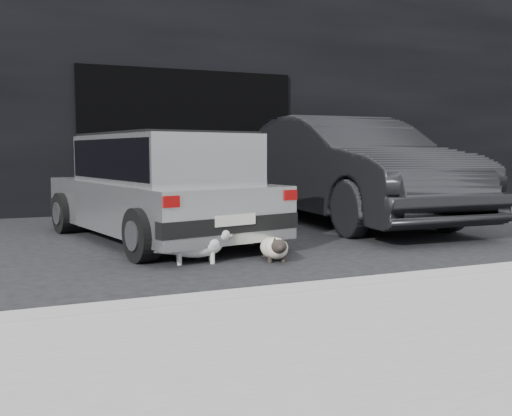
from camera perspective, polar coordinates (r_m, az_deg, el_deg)
name	(u,v)px	position (r m, az deg, el deg)	size (l,w,h in m)	color
ground	(201,248)	(6.67, -5.55, -3.96)	(80.00, 80.00, 0.00)	black
building_facade	(163,87)	(12.70, -9.28, 11.88)	(34.00, 4.00, 5.00)	black
garage_opening	(189,141)	(10.68, -6.71, 6.64)	(4.00, 0.10, 2.60)	black
curb	(413,282)	(4.81, 15.47, -7.18)	(18.00, 0.25, 0.12)	#989893
silver_hatchback	(160,182)	(7.21, -9.61, 2.56)	(2.42, 3.90, 1.34)	#A2A5A7
second_car	(347,169)	(9.04, 9.06, 3.83)	(1.76, 5.05, 1.67)	black
cat_siamese	(275,248)	(5.85, 1.89, -4.00)	(0.40, 0.81, 0.28)	beige
cat_white	(199,245)	(5.73, -5.70, -3.66)	(0.82, 0.37, 0.38)	white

